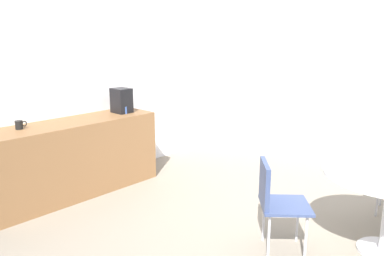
{
  "coord_description": "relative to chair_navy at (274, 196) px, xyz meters",
  "views": [
    {
      "loc": [
        -2.89,
        -1.45,
        1.91
      ],
      "look_at": [
        -0.02,
        1.25,
        0.95
      ],
      "focal_mm": 36.39,
      "sensor_mm": 36.0,
      "label": 1
    }
  ],
  "objects": [
    {
      "name": "coffee_maker",
      "position": [
        0.21,
        2.46,
        0.54
      ],
      "size": [
        0.2,
        0.24,
        0.32
      ],
      "primitive_type": "cube",
      "color": "black",
      "rests_on": "counter_block"
    },
    {
      "name": "mug_white",
      "position": [
        -1.1,
        2.52,
        0.43
      ],
      "size": [
        0.13,
        0.08,
        0.09
      ],
      "color": "black",
      "rests_on": "counter_block"
    },
    {
      "name": "mug_green",
      "position": [
        0.19,
        2.37,
        0.43
      ],
      "size": [
        0.13,
        0.08,
        0.09
      ],
      "color": "#3F66BF",
      "rests_on": "counter_block"
    },
    {
      "name": "wall_back",
      "position": [
        0.09,
        2.81,
        0.78
      ],
      "size": [
        6.0,
        0.1,
        2.6
      ],
      "primitive_type": "cube",
      "color": "silver",
      "rests_on": "ground_plane"
    },
    {
      "name": "chair_navy",
      "position": [
        0.0,
        0.0,
        0.0
      ],
      "size": [
        0.59,
        0.59,
        0.83
      ],
      "color": "silver",
      "rests_on": "ground_plane"
    },
    {
      "name": "counter_block",
      "position": [
        -0.52,
        2.46,
        -0.07
      ],
      "size": [
        2.08,
        0.6,
        0.9
      ],
      "primitive_type": "cube",
      "color": "brown",
      "rests_on": "ground_plane"
    },
    {
      "name": "ground_plane",
      "position": [
        0.09,
        -0.19,
        -0.52
      ],
      "size": [
        6.0,
        6.0,
        0.0
      ],
      "primitive_type": "plane",
      "color": "gray"
    }
  ]
}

